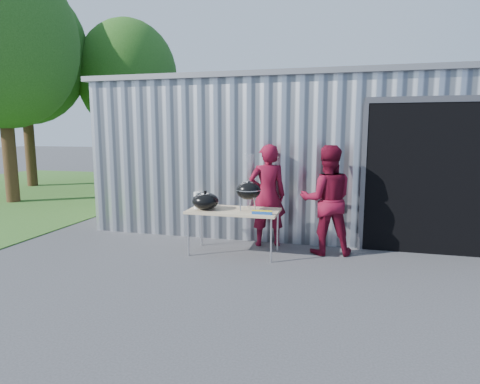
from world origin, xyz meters
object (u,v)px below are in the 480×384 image
(folding_table, at_px, (234,212))
(kettle_grill, at_px, (248,185))
(person_bystander, at_px, (327,200))
(person_cook, at_px, (267,195))

(folding_table, xyz_separation_m, kettle_grill, (0.24, 0.02, 0.46))
(person_bystander, bearing_deg, person_cook, -22.42)
(kettle_grill, height_order, person_bystander, person_bystander)
(kettle_grill, distance_m, person_bystander, 1.33)
(kettle_grill, xyz_separation_m, person_bystander, (1.25, 0.38, -0.26))
(kettle_grill, xyz_separation_m, person_cook, (0.20, 0.61, -0.26))
(kettle_grill, bearing_deg, person_bystander, 17.12)
(folding_table, height_order, person_bystander, person_bystander)
(person_cook, bearing_deg, person_bystander, 148.28)
(person_cook, height_order, person_bystander, same)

